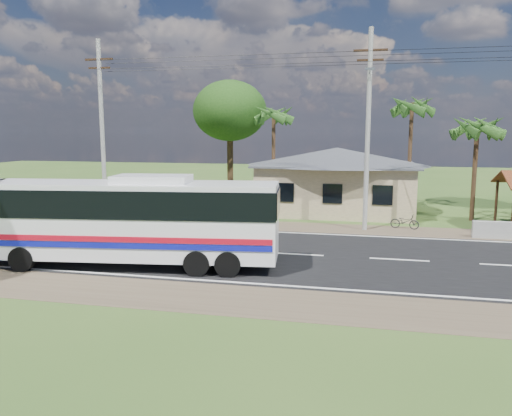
{
  "coord_description": "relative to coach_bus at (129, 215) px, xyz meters",
  "views": [
    {
      "loc": [
        2.95,
        -21.81,
        5.53
      ],
      "look_at": [
        -2.07,
        1.0,
        1.91
      ],
      "focal_mm": 35.0,
      "sensor_mm": 36.0,
      "label": 1
    }
  ],
  "objects": [
    {
      "name": "palm_far",
      "position": [
        2.4,
        19.39,
        4.52
      ],
      "size": [
        2.8,
        2.8,
        7.7
      ],
      "color": "#47301E",
      "rests_on": "ground"
    },
    {
      "name": "utility_poles",
      "position": [
        9.06,
        9.88,
        3.61
      ],
      "size": [
        32.8,
        2.22,
        11.0
      ],
      "color": "#9E9E99",
      "rests_on": "ground"
    },
    {
      "name": "tree_behind_house",
      "position": [
        -1.6,
        21.39,
        4.96
      ],
      "size": [
        6.0,
        6.0,
        9.61
      ],
      "color": "#47301E",
      "rests_on": "ground"
    },
    {
      "name": "road",
      "position": [
        6.4,
        3.39,
        -2.15
      ],
      "size": [
        120.0,
        16.0,
        0.03
      ],
      "color": "black",
      "rests_on": "ground"
    },
    {
      "name": "coach_bus",
      "position": [
        0.0,
        0.0,
        0.0
      ],
      "size": [
        12.37,
        4.05,
        3.77
      ],
      "rotation": [
        0.0,
        0.0,
        0.12
      ],
      "color": "silver",
      "rests_on": "ground"
    },
    {
      "name": "palm_near",
      "position": [
        15.9,
        14.39,
        3.55
      ],
      "size": [
        2.8,
        2.8,
        6.7
      ],
      "color": "#47301E",
      "rests_on": "ground"
    },
    {
      "name": "house",
      "position": [
        7.4,
        16.39,
        0.48
      ],
      "size": [
        12.4,
        10.0,
        5.0
      ],
      "color": "#C9AF86",
      "rests_on": "ground"
    },
    {
      "name": "palm_mid",
      "position": [
        12.4,
        18.89,
        5.0
      ],
      "size": [
        2.8,
        2.8,
        8.2
      ],
      "color": "#47301E",
      "rests_on": "ground"
    },
    {
      "name": "ground",
      "position": [
        6.4,
        3.39,
        -2.16
      ],
      "size": [
        120.0,
        120.0,
        0.0
      ],
      "primitive_type": "plane",
      "color": "#2E4D1B",
      "rests_on": "ground"
    },
    {
      "name": "motorcycle",
      "position": [
        11.62,
        10.71,
        -1.74
      ],
      "size": [
        1.68,
        0.94,
        0.84
      ],
      "primitive_type": "imported",
      "rotation": [
        0.0,
        0.0,
        1.32
      ],
      "color": "black",
      "rests_on": "ground"
    }
  ]
}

